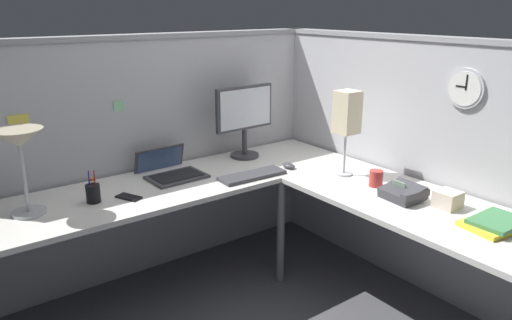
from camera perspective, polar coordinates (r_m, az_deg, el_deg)
name	(u,v)px	position (r m, az deg, el deg)	size (l,w,h in m)	color
ground_plane	(276,299)	(3.17, 2.39, -15.88)	(6.80, 6.80, 0.00)	#47474C
cubicle_wall_back	(154,155)	(3.33, -11.87, 0.59)	(2.57, 0.12, 1.58)	#B2B2B7
cubicle_wall_right	(411,163)	(3.25, 17.61, -0.31)	(0.12, 2.37, 1.58)	#B2B2B7
desk	(263,214)	(2.75, 0.81, -6.31)	(2.35, 2.15, 0.73)	silver
monitor	(245,116)	(3.36, -1.35, 5.17)	(0.46, 0.20, 0.50)	#38383D
laptop	(169,171)	(3.12, -10.11, -1.22)	(0.35, 0.39, 0.22)	#38383D
keyboard	(252,175)	(3.02, -0.42, -1.81)	(0.43, 0.14, 0.02)	#38383D
computer_mouse	(289,166)	(3.20, 3.83, -0.66)	(0.06, 0.10, 0.03)	#38383D
desk_lamp_dome	(19,145)	(2.65, -25.93, 1.55)	(0.24, 0.24, 0.44)	#B7BABF
pen_cup	(93,193)	(2.77, -18.49, -3.67)	(0.08, 0.08, 0.18)	black
cell_phone	(129,197)	(2.79, -14.64, -4.22)	(0.07, 0.14, 0.01)	black
office_phone	(404,193)	(2.79, 16.87, -3.75)	(0.21, 0.22, 0.11)	#38383D
book_stack	(495,223)	(2.62, 26.13, -6.65)	(0.31, 0.25, 0.04)	yellow
desk_lamp_paper	(347,115)	(3.02, 10.57, 5.22)	(0.13, 0.13, 0.53)	#B7BABF
coffee_mug	(376,178)	(2.95, 13.84, -2.09)	(0.08, 0.08, 0.10)	#B2332D
tissue_box	(448,199)	(2.76, 21.49, -4.30)	(0.12, 0.12, 0.09)	beige
wall_clock	(466,88)	(2.91, 23.31, 7.68)	(0.04, 0.22, 0.22)	#B7BABF
pinned_note_leftmost	(19,123)	(2.97, -25.97, 3.92)	(0.11, 0.00, 0.09)	#EAD84C
pinned_note_middle	(119,106)	(3.11, -15.73, 6.11)	(0.07, 0.00, 0.06)	#8CCC99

